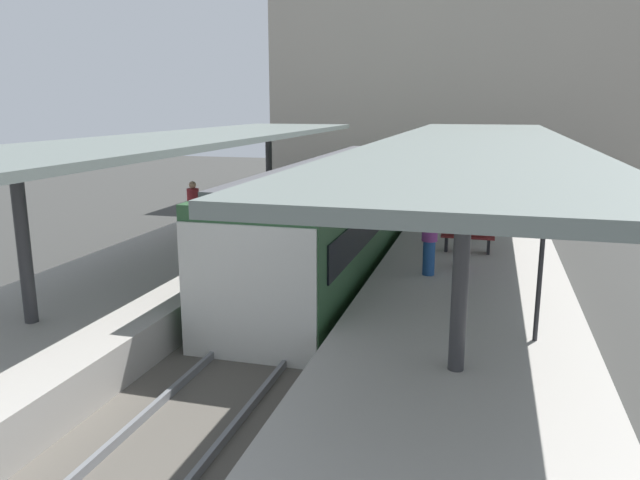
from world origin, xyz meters
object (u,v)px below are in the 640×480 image
passenger_far_end (193,207)px  platform_bench (468,235)px  passenger_near_bench (429,240)px  commuter_train (339,216)px  passenger_mid_platform (462,231)px  platform_sign (542,247)px

passenger_far_end → platform_bench: bearing=-0.1°
passenger_near_bench → passenger_far_end: size_ratio=0.99×
commuter_train → passenger_mid_platform: bearing=-30.9°
commuter_train → platform_bench: bearing=-5.8°
platform_bench → passenger_near_bench: (-0.78, -2.58, 0.38)m
platform_bench → passenger_far_end: (-8.11, 0.01, 0.38)m
platform_bench → platform_sign: platform_sign is taller
platform_sign → passenger_near_bench: bearing=120.8°
platform_bench → platform_sign: (1.36, -6.18, 1.16)m
commuter_train → passenger_far_end: commuter_train is taller
passenger_mid_platform → passenger_far_end: size_ratio=1.07×
platform_bench → commuter_train: bearing=174.2°
commuter_train → platform_bench: (3.66, -0.37, -0.26)m
platform_bench → passenger_near_bench: bearing=-106.9°
platform_bench → passenger_near_bench: 2.73m
passenger_mid_platform → passenger_far_end: (-8.00, 1.77, -0.06)m
passenger_mid_platform → platform_bench: bearing=86.6°
platform_bench → passenger_mid_platform: passenger_mid_platform is taller
passenger_near_bench → passenger_mid_platform: (0.68, 0.83, 0.07)m
passenger_near_bench → passenger_mid_platform: passenger_mid_platform is taller
platform_bench → platform_sign: 6.44m
passenger_near_bench → platform_sign: bearing=-59.2°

